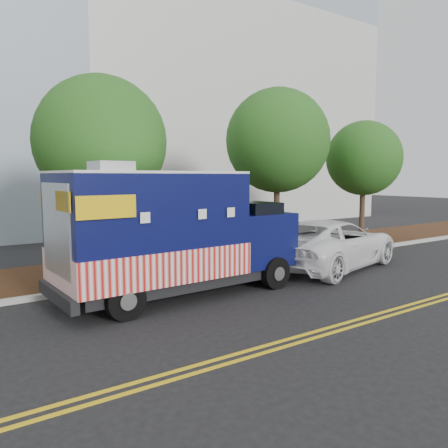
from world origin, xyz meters
TOP-DOWN VIEW (x-y plane):
  - ground at (0.00, 0.00)m, footprint 120.00×120.00m
  - curb at (0.00, 1.40)m, footprint 120.00×0.18m
  - mulch_strip at (0.00, 3.50)m, footprint 120.00×4.00m
  - centerline_near at (0.00, -4.45)m, footprint 120.00×0.10m
  - centerline_far at (0.00, -4.70)m, footprint 120.00×0.10m
  - office_building at (2.00, 22.00)m, footprint 46.00×20.00m
  - tree_b at (-0.50, 3.40)m, footprint 4.25×4.25m
  - tree_c at (7.45, 3.80)m, footprint 4.50×4.50m
  - tree_d at (12.51, 3.18)m, footprint 3.63×3.63m
  - food_truck at (0.08, -0.23)m, footprint 7.01×2.90m
  - white_car at (6.61, -0.08)m, footprint 6.74×4.30m

SIDE VIEW (x-z plane):
  - ground at x=0.00m, z-range 0.00..0.00m
  - centerline_near at x=0.00m, z-range 0.00..0.01m
  - centerline_far at x=0.00m, z-range 0.00..0.01m
  - curb at x=0.00m, z-range 0.00..0.15m
  - mulch_strip at x=0.00m, z-range 0.00..0.15m
  - white_car at x=6.61m, z-range 0.00..1.73m
  - food_truck at x=0.08m, z-range -0.17..3.46m
  - tree_d at x=12.51m, z-range 1.16..7.12m
  - tree_b at x=-0.50m, z-range 1.13..7.64m
  - tree_c at x=7.45m, z-range 1.27..8.33m
  - office_building at x=2.00m, z-range 0.00..30.40m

